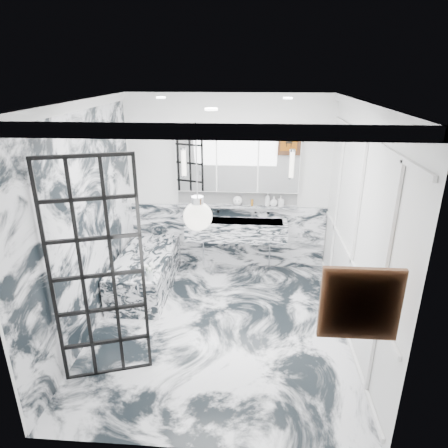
# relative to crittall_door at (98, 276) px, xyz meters

# --- Properties ---
(floor) EXTENTS (3.60, 3.60, 0.00)m
(floor) POSITION_rel_crittall_door_xyz_m (1.12, 0.91, -1.20)
(floor) COLOR white
(floor) RESTS_ON ground
(ceiling) EXTENTS (3.60, 3.60, 0.00)m
(ceiling) POSITION_rel_crittall_door_xyz_m (1.12, 0.91, 1.60)
(ceiling) COLOR white
(ceiling) RESTS_ON wall_back
(wall_back) EXTENTS (3.60, 0.00, 3.60)m
(wall_back) POSITION_rel_crittall_door_xyz_m (1.12, 2.71, 0.20)
(wall_back) COLOR white
(wall_back) RESTS_ON floor
(wall_front) EXTENTS (3.60, 0.00, 3.60)m
(wall_front) POSITION_rel_crittall_door_xyz_m (1.12, -0.89, 0.20)
(wall_front) COLOR white
(wall_front) RESTS_ON floor
(wall_left) EXTENTS (0.00, 3.60, 3.60)m
(wall_left) POSITION_rel_crittall_door_xyz_m (-0.48, 0.91, 0.20)
(wall_left) COLOR white
(wall_left) RESTS_ON floor
(wall_right) EXTENTS (0.00, 3.60, 3.60)m
(wall_right) POSITION_rel_crittall_door_xyz_m (2.72, 0.91, 0.20)
(wall_right) COLOR white
(wall_right) RESTS_ON floor
(marble_clad_back) EXTENTS (3.18, 0.05, 1.05)m
(marble_clad_back) POSITION_rel_crittall_door_xyz_m (1.12, 2.69, -0.68)
(marble_clad_back) COLOR white
(marble_clad_back) RESTS_ON floor
(marble_clad_left) EXTENTS (0.02, 3.56, 2.68)m
(marble_clad_left) POSITION_rel_crittall_door_xyz_m (-0.46, 0.91, 0.14)
(marble_clad_left) COLOR white
(marble_clad_left) RESTS_ON floor
(panel_molding) EXTENTS (0.03, 3.40, 2.30)m
(panel_molding) POSITION_rel_crittall_door_xyz_m (2.70, 0.91, 0.10)
(panel_molding) COLOR white
(panel_molding) RESTS_ON floor
(soap_bottle_a) EXTENTS (0.10, 0.10, 0.21)m
(soap_bottle_a) POSITION_rel_crittall_door_xyz_m (1.75, 2.62, -0.00)
(soap_bottle_a) COLOR #8C5919
(soap_bottle_a) RESTS_ON ledge
(soap_bottle_b) EXTENTS (0.10, 0.10, 0.17)m
(soap_bottle_b) POSITION_rel_crittall_door_xyz_m (1.96, 2.62, -0.02)
(soap_bottle_b) COLOR #4C4C51
(soap_bottle_b) RESTS_ON ledge
(soap_bottle_c) EXTENTS (0.12, 0.12, 0.16)m
(soap_bottle_c) POSITION_rel_crittall_door_xyz_m (1.85, 2.62, -0.03)
(soap_bottle_c) COLOR silver
(soap_bottle_c) RESTS_ON ledge
(face_pot) EXTENTS (0.15, 0.15, 0.15)m
(face_pot) POSITION_rel_crittall_door_xyz_m (1.28, 2.62, -0.04)
(face_pot) COLOR white
(face_pot) RESTS_ON ledge
(amber_bottle) EXTENTS (0.04, 0.04, 0.10)m
(amber_bottle) POSITION_rel_crittall_door_xyz_m (1.51, 2.62, -0.06)
(amber_bottle) COLOR #8C5919
(amber_bottle) RESTS_ON ledge
(flower_vase) EXTENTS (0.09, 0.09, 0.12)m
(flower_vase) POSITION_rel_crittall_door_xyz_m (0.21, 1.08, -0.59)
(flower_vase) COLOR silver
(flower_vase) RESTS_ON bathtub
(crittall_door) EXTENTS (0.85, 0.31, 2.40)m
(crittall_door) POSITION_rel_crittall_door_xyz_m (0.00, 0.00, 0.00)
(crittall_door) COLOR black
(crittall_door) RESTS_ON floor
(artwork) EXTENTS (0.49, 0.05, 0.49)m
(artwork) POSITION_rel_crittall_door_xyz_m (2.32, -0.85, 0.32)
(artwork) COLOR orange
(artwork) RESTS_ON wall_front
(pendant_light) EXTENTS (0.24, 0.24, 0.24)m
(pendant_light) POSITION_rel_crittall_door_xyz_m (1.07, -0.36, 0.79)
(pendant_light) COLOR white
(pendant_light) RESTS_ON ceiling
(trough_sink) EXTENTS (1.60, 0.45, 0.30)m
(trough_sink) POSITION_rel_crittall_door_xyz_m (1.27, 2.47, -0.47)
(trough_sink) COLOR silver
(trough_sink) RESTS_ON wall_back
(ledge) EXTENTS (1.90, 0.14, 0.04)m
(ledge) POSITION_rel_crittall_door_xyz_m (1.27, 2.63, -0.13)
(ledge) COLOR silver
(ledge) RESTS_ON wall_back
(subway_tile) EXTENTS (1.90, 0.03, 0.23)m
(subway_tile) POSITION_rel_crittall_door_xyz_m (1.27, 2.70, 0.00)
(subway_tile) COLOR white
(subway_tile) RESTS_ON wall_back
(mirror_cabinet) EXTENTS (1.90, 0.16, 1.00)m
(mirror_cabinet) POSITION_rel_crittall_door_xyz_m (1.27, 2.64, 0.62)
(mirror_cabinet) COLOR white
(mirror_cabinet) RESTS_ON wall_back
(sconce_left) EXTENTS (0.07, 0.07, 0.40)m
(sconce_left) POSITION_rel_crittall_door_xyz_m (0.45, 2.54, 0.58)
(sconce_left) COLOR white
(sconce_left) RESTS_ON mirror_cabinet
(sconce_right) EXTENTS (0.07, 0.07, 0.40)m
(sconce_right) POSITION_rel_crittall_door_xyz_m (2.09, 2.54, 0.58)
(sconce_right) COLOR white
(sconce_right) RESTS_ON mirror_cabinet
(bathtub) EXTENTS (0.75, 1.65, 0.55)m
(bathtub) POSITION_rel_crittall_door_xyz_m (-0.05, 1.81, -0.93)
(bathtub) COLOR silver
(bathtub) RESTS_ON floor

